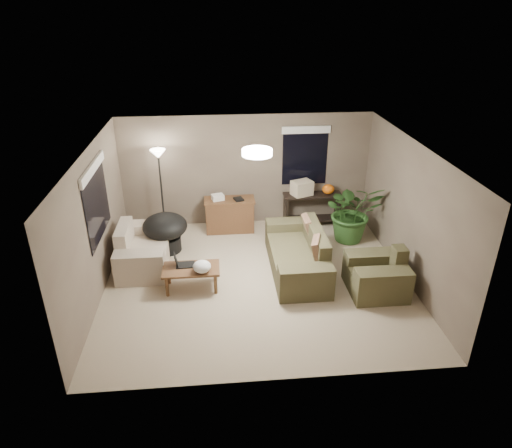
{
  "coord_description": "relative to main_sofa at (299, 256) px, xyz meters",
  "views": [
    {
      "loc": [
        -0.68,
        -7.1,
        4.64
      ],
      "look_at": [
        0.0,
        0.2,
        1.05
      ],
      "focal_mm": 32.0,
      "sensor_mm": 36.0,
      "label": 1
    }
  ],
  "objects": [
    {
      "name": "console_table",
      "position": [
        0.63,
        1.91,
        0.14
      ],
      "size": [
        1.3,
        0.4,
        0.75
      ],
      "color": "black",
      "rests_on": "ground"
    },
    {
      "name": "window_left",
      "position": [
        -3.55,
        0.0,
        1.49
      ],
      "size": [
        0.05,
        1.56,
        1.33
      ],
      "color": "black",
      "rests_on": "room_shell"
    },
    {
      "name": "cardboard_box",
      "position": [
        0.38,
        1.91,
        0.62
      ],
      "size": [
        0.52,
        0.46,
        0.32
      ],
      "primitive_type": "cube",
      "rotation": [
        0.0,
        0.0,
        0.38
      ],
      "color": "beige",
      "rests_on": "console_table"
    },
    {
      "name": "floor_lamp",
      "position": [
        -2.67,
        1.79,
        1.3
      ],
      "size": [
        0.32,
        0.32,
        1.91
      ],
      "color": "black",
      "rests_on": "ground"
    },
    {
      "name": "laptop",
      "position": [
        -2.18,
        -0.36,
        0.19
      ],
      "size": [
        0.38,
        0.24,
        0.24
      ],
      "color": "black",
      "rests_on": "coffee_table"
    },
    {
      "name": "window_back",
      "position": [
        0.47,
        2.18,
        1.49
      ],
      "size": [
        1.06,
        0.05,
        1.33
      ],
      "color": "black",
      "rests_on": "room_shell"
    },
    {
      "name": "houseplant",
      "position": [
        1.33,
        1.11,
        0.22
      ],
      "size": [
        1.19,
        1.32,
        1.03
      ],
      "primitive_type": "imported",
      "color": "#2D5923",
      "rests_on": "ground"
    },
    {
      "name": "ceiling_fixture",
      "position": [
        -0.83,
        -0.3,
        2.15
      ],
      "size": [
        0.5,
        0.5,
        0.1
      ],
      "primitive_type": "cylinder",
      "color": "white",
      "rests_on": "room_shell"
    },
    {
      "name": "cat_scratching_post",
      "position": [
        1.59,
        -0.52,
        -0.08
      ],
      "size": [
        0.32,
        0.32,
        0.5
      ],
      "color": "tan",
      "rests_on": "ground"
    },
    {
      "name": "papasan_chair",
      "position": [
        -2.58,
        0.99,
        0.17
      ],
      "size": [
        0.91,
        0.91,
        0.8
      ],
      "color": "black",
      "rests_on": "ground"
    },
    {
      "name": "main_sofa",
      "position": [
        0.0,
        0.0,
        0.0
      ],
      "size": [
        0.95,
        2.2,
        0.85
      ],
      "color": "#4A462C",
      "rests_on": "ground"
    },
    {
      "name": "desk_papers",
      "position": [
        -1.39,
        1.78,
        0.51
      ],
      "size": [
        0.72,
        0.31,
        0.12
      ],
      "color": "silver",
      "rests_on": "desk"
    },
    {
      "name": "pumpkin",
      "position": [
        0.98,
        1.91,
        0.57
      ],
      "size": [
        0.27,
        0.27,
        0.22
      ],
      "primitive_type": "ellipsoid",
      "rotation": [
        0.0,
        0.0,
        -0.0
      ],
      "color": "orange",
      "rests_on": "console_table"
    },
    {
      "name": "desk",
      "position": [
        -1.24,
        1.79,
        0.08
      ],
      "size": [
        1.1,
        0.5,
        0.75
      ],
      "color": "brown",
      "rests_on": "ground"
    },
    {
      "name": "armchair",
      "position": [
        1.25,
        -0.83,
        0.0
      ],
      "size": [
        0.95,
        1.0,
        0.85
      ],
      "color": "#4A472C",
      "rests_on": "ground"
    },
    {
      "name": "room_shell",
      "position": [
        -0.83,
        -0.3,
        0.96
      ],
      "size": [
        5.5,
        5.5,
        5.5
      ],
      "color": "tan",
      "rests_on": "ground"
    },
    {
      "name": "plastic_bag",
      "position": [
        -1.81,
        -0.61,
        0.24
      ],
      "size": [
        0.35,
        0.32,
        0.22
      ],
      "primitive_type": "ellipsoid",
      "rotation": [
        0.0,
        0.0,
        0.13
      ],
      "color": "white",
      "rests_on": "coffee_table"
    },
    {
      "name": "throw_pillows",
      "position": [
        0.26,
        0.0,
        0.36
      ],
      "size": [
        0.36,
        1.38,
        0.47
      ],
      "color": "#8C7251",
      "rests_on": "main_sofa"
    },
    {
      "name": "coffee_table",
      "position": [
        -2.01,
        -0.46,
        0.06
      ],
      "size": [
        1.0,
        0.55,
        0.42
      ],
      "color": "brown",
      "rests_on": "ground"
    },
    {
      "name": "loveseat",
      "position": [
        -2.98,
        0.46,
        0.0
      ],
      "size": [
        0.9,
        1.6,
        0.85
      ],
      "color": "beige",
      "rests_on": "ground"
    }
  ]
}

